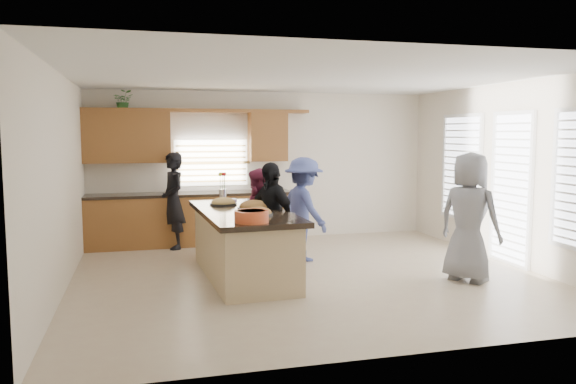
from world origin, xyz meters
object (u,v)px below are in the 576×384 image
object	(u,v)px
salad_bowl	(251,216)
woman_right_front	(469,217)
woman_left_back	(173,201)
woman_right_back	(304,209)
woman_left_front	(271,218)
island	(243,245)
woman_left_mid	(259,219)

from	to	relation	value
salad_bowl	woman_right_front	bearing A→B (deg)	1.68
woman_right_front	woman_left_back	bearing A→B (deg)	17.83
woman_right_back	woman_left_front	bearing A→B (deg)	118.51
woman_left_back	woman_right_front	size ratio (longest dim) A/B	0.96
island	woman_left_mid	bearing A→B (deg)	51.46
woman_left_front	woman_left_back	bearing A→B (deg)	-175.93
island	woman_left_front	bearing A→B (deg)	6.04
woman_left_back	island	bearing A→B (deg)	3.52
woman_left_back	woman_left_mid	distance (m)	2.15
woman_left_mid	salad_bowl	bearing A→B (deg)	-23.59
island	woman_right_back	world-z (taller)	woman_right_back
island	woman_left_back	world-z (taller)	woman_left_back
island	woman_right_back	distance (m)	1.41
woman_left_mid	woman_right_front	size ratio (longest dim) A/B	0.85
woman_left_mid	woman_right_back	distance (m)	0.88
woman_left_back	woman_right_back	size ratio (longest dim) A/B	1.03
woman_left_back	woman_left_front	world-z (taller)	woman_left_back
island	salad_bowl	size ratio (longest dim) A/B	6.61
woman_left_mid	woman_left_back	bearing A→B (deg)	-156.46
woman_left_mid	woman_left_front	bearing A→B (deg)	6.82
salad_bowl	woman_left_front	size ratio (longest dim) A/B	0.26
salad_bowl	woman_right_back	bearing A→B (deg)	57.39
woman_right_front	woman_left_front	bearing A→B (deg)	35.57
woman_left_mid	woman_right_back	size ratio (longest dim) A/B	0.91
salad_bowl	woman_right_back	xyz separation A→B (m)	(1.20, 1.88, -0.21)
island	woman_left_back	bearing A→B (deg)	107.83
salad_bowl	woman_left_back	distance (m)	3.43
woman_left_back	salad_bowl	bearing A→B (deg)	-4.35
woman_left_back	woman_right_front	distance (m)	4.99
island	woman_right_front	xyz separation A→B (m)	(2.94, -1.01, 0.43)
island	woman_left_mid	size ratio (longest dim) A/B	1.83
island	woman_left_mid	distance (m)	0.61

